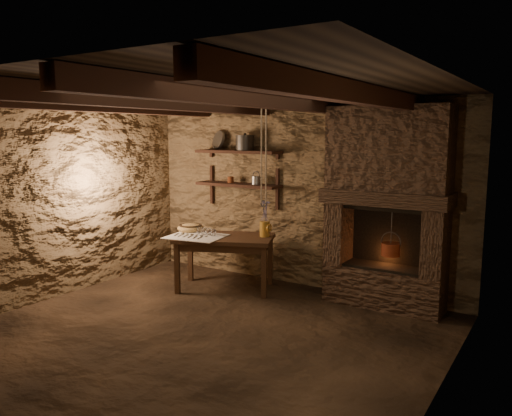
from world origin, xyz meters
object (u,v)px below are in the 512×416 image
Objects in this scene: wooden_bowl at (191,228)px; iron_stockpot at (245,144)px; stoneware_jug at (265,221)px; red_pot at (391,248)px; work_table at (225,261)px.

wooden_bowl is 1.45× the size of iron_stockpot.
stoneware_jug is 0.84× the size of red_pot.
red_pot is at bearing -3.33° from iron_stockpot.
stoneware_jug reaches higher than work_table.
wooden_bowl is (-0.58, 0.02, 0.36)m from work_table.
red_pot is (2.01, 0.43, 0.33)m from work_table.
iron_stockpot is (-0.50, 0.29, 0.97)m from stoneware_jug.
stoneware_jug is 1.06m from wooden_bowl.
work_table is at bearing -168.08° from red_pot.
stoneware_jug is at bearing -173.78° from red_pot.
red_pot reaches higher than work_table.
wooden_bowl is at bearing -171.08° from red_pot.
wooden_bowl is (-1.03, -0.24, -0.15)m from stoneware_jug.
work_table is 0.73m from stoneware_jug.
iron_stockpot is 2.37m from red_pot.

